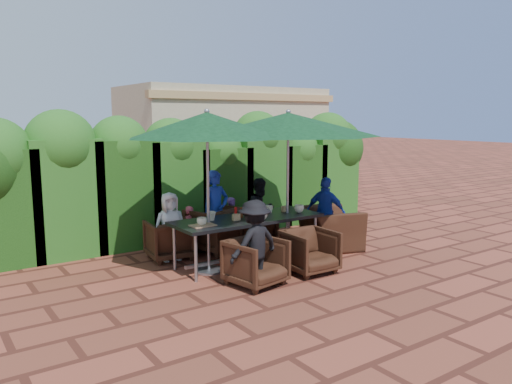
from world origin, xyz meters
TOP-DOWN VIEW (x-y plane):
  - ground at (0.00, 0.00)m, footprint 80.00×80.00m
  - dining_table at (-0.22, 0.11)m, footprint 2.45×0.90m
  - umbrella_left at (-0.95, 0.08)m, footprint 2.39×2.39m
  - umbrella_right at (0.54, 0.05)m, footprint 2.97×2.97m
  - chair_far_left at (-1.16, 1.05)m, footprint 0.77×0.73m
  - chair_far_mid at (-0.27, 1.05)m, footprint 1.02×0.99m
  - chair_far_right at (0.55, 1.04)m, footprint 0.91×0.89m
  - chair_near_left at (-0.72, -0.84)m, footprint 0.82×0.78m
  - chair_near_right at (0.28, -0.83)m, footprint 0.72×0.68m
  - chair_end_right at (1.52, 0.09)m, footprint 0.99×1.24m
  - adult_far_left at (-1.16, 0.99)m, footprint 0.59×0.39m
  - adult_far_mid at (-0.25, 1.07)m, footprint 0.55×0.47m
  - adult_far_right at (0.72, 1.08)m, footprint 0.61×0.41m
  - adult_near_left at (-0.76, -0.86)m, footprint 0.81×0.43m
  - adult_end_right at (1.47, 0.12)m, footprint 0.65×0.84m
  - child_left at (-0.69, 1.17)m, footprint 0.36×0.33m
  - child_right at (0.19, 1.23)m, footprint 0.38×0.35m
  - pedestrian_a at (1.58, 4.33)m, footprint 1.64×0.61m
  - pedestrian_b at (2.54, 4.51)m, footprint 0.96×0.69m
  - pedestrian_c at (3.56, 4.31)m, footprint 1.09×1.04m
  - cup_a at (-1.10, 0.01)m, footprint 0.15×0.15m
  - cup_b at (-0.81, 0.25)m, footprint 0.15×0.15m
  - cup_c at (-0.11, -0.15)m, footprint 0.16×0.16m
  - cup_d at (0.28, 0.22)m, footprint 0.14×0.14m
  - cup_e at (0.73, -0.02)m, footprint 0.16×0.16m
  - ketchup_bottle at (-0.40, 0.19)m, footprint 0.04×0.04m
  - sauce_bottle at (-0.31, 0.16)m, footprint 0.04×0.04m
  - serving_tray at (-1.11, -0.03)m, footprint 0.35×0.25m
  - number_block_left at (-0.49, 0.03)m, footprint 0.12×0.06m
  - number_block_right at (0.57, 0.16)m, footprint 0.12×0.06m
  - hedge_wall at (-0.22, 2.32)m, footprint 9.10×1.60m
  - building at (3.50, 6.99)m, footprint 6.20×3.08m

SIDE VIEW (x-z plane):
  - ground at x=0.00m, z-range 0.00..0.00m
  - chair_far_left at x=-1.16m, z-range 0.00..0.72m
  - chair_near_right at x=0.28m, z-range 0.00..0.72m
  - chair_near_left at x=-0.72m, z-range 0.00..0.73m
  - chair_far_right at x=0.55m, z-range 0.00..0.75m
  - child_left at x=-0.69m, z-range 0.00..0.82m
  - chair_far_mid at x=-0.27m, z-range 0.00..0.86m
  - child_right at x=0.19m, z-range 0.00..0.89m
  - chair_end_right at x=1.52m, z-range 0.00..0.95m
  - adult_far_left at x=-1.16m, z-range 0.00..1.13m
  - adult_far_right at x=0.72m, z-range 0.00..1.22m
  - adult_near_left at x=-0.76m, z-range 0.00..1.22m
  - adult_end_right at x=1.47m, z-range 0.00..1.28m
  - dining_table at x=-0.22m, z-range 0.30..1.05m
  - adult_far_mid at x=-0.25m, z-range 0.00..1.42m
  - serving_tray at x=-1.11m, z-range 0.75..0.77m
  - number_block_left at x=-0.49m, z-range 0.75..0.85m
  - number_block_right at x=0.57m, z-range 0.75..0.85m
  - cup_a at x=-1.10m, z-range 0.75..0.87m
  - pedestrian_c at x=3.56m, z-range 0.00..1.62m
  - cup_c at x=-0.11m, z-range 0.75..0.87m
  - cup_d at x=0.28m, z-range 0.75..0.88m
  - cup_e at x=0.73m, z-range 0.75..0.88m
  - cup_b at x=-0.81m, z-range 0.75..0.89m
  - ketchup_bottle at x=-0.40m, z-range 0.75..0.92m
  - sauce_bottle at x=-0.31m, z-range 0.75..0.92m
  - pedestrian_a at x=1.58m, z-range 0.00..1.74m
  - pedestrian_b at x=2.54m, z-range 0.00..1.81m
  - hedge_wall at x=-0.22m, z-range 0.11..2.58m
  - building at x=3.50m, z-range 0.01..3.21m
  - umbrella_left at x=-0.95m, z-range 0.98..3.44m
  - umbrella_right at x=0.54m, z-range 0.98..3.44m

